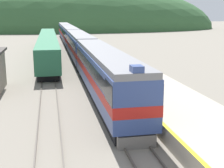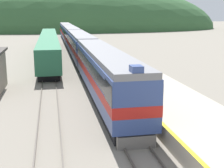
% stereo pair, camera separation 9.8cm
% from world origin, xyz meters
% --- Properties ---
extents(track_main, '(1.52, 180.00, 0.16)m').
position_xyz_m(track_main, '(0.00, 70.00, 0.08)').
color(track_main, '#4C443D').
rests_on(track_main, ground).
extents(track_siding, '(1.52, 180.00, 0.16)m').
position_xyz_m(track_siding, '(-4.84, 70.00, 0.08)').
color(track_siding, '#4C443D').
rests_on(track_siding, ground).
extents(platform, '(5.56, 140.00, 1.07)m').
position_xyz_m(platform, '(4.46, 50.00, 0.53)').
color(platform, '#B2A893').
rests_on(platform, ground).
extents(distant_hills, '(146.76, 66.04, 43.13)m').
position_xyz_m(distant_hills, '(0.00, 144.38, 0.00)').
color(distant_hills, '#335B33').
rests_on(distant_hills, ground).
extents(express_train_lead_car, '(2.86, 21.95, 4.67)m').
position_xyz_m(express_train_lead_car, '(0.00, 25.51, 2.36)').
color(express_train_lead_car, black).
rests_on(express_train_lead_car, ground).
extents(carriage_second, '(2.85, 21.39, 4.31)m').
position_xyz_m(carriage_second, '(0.00, 48.29, 2.34)').
color(carriage_second, black).
rests_on(carriage_second, ground).
extents(carriage_third, '(2.85, 21.39, 4.31)m').
position_xyz_m(carriage_third, '(0.00, 70.56, 2.34)').
color(carriage_third, black).
rests_on(carriage_third, ground).
extents(carriage_fourth, '(2.85, 21.39, 4.31)m').
position_xyz_m(carriage_fourth, '(0.00, 92.82, 2.34)').
color(carriage_fourth, black).
rests_on(carriage_fourth, ground).
extents(siding_train, '(2.90, 45.43, 3.62)m').
position_xyz_m(siding_train, '(-4.84, 55.23, 1.87)').
color(siding_train, black).
rests_on(siding_train, ground).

